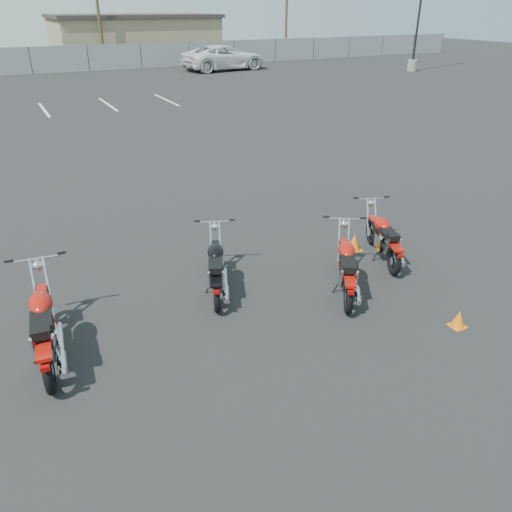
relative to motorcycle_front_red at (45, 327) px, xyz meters
name	(u,v)px	position (x,y,z in m)	size (l,w,h in m)	color
ground	(262,309)	(3.20, -0.30, -0.49)	(120.00, 120.00, 0.00)	black
motorcycle_front_red	(45,327)	(0.00, 0.00, 0.00)	(0.86, 2.22, 1.09)	black
motorcycle_second_black	(217,268)	(2.80, 0.59, -0.07)	(1.11, 1.88, 0.94)	black
motorcycle_third_red	(347,268)	(4.74, -0.44, -0.04)	(1.42, 1.88, 0.99)	black
motorcycle_rear_red	(384,238)	(6.12, 0.23, -0.07)	(1.08, 1.88, 0.94)	black
training_cone_near	(354,242)	(5.86, 0.77, -0.33)	(0.28, 0.28, 0.34)	orange
training_cone_far	(459,319)	(5.63, -2.12, -0.36)	(0.23, 0.23, 0.27)	orange
light_pole_east	(417,26)	(28.61, 23.45, 2.57)	(0.80, 0.70, 11.42)	gray
chainlink_fence	(30,60)	(3.20, 34.70, 0.41)	(80.06, 0.06, 1.80)	gray
tan_building_east	(134,36)	(13.20, 43.70, 1.37)	(14.40, 9.40, 3.70)	#92825E
utility_pole_c	(97,1)	(9.20, 38.70, 4.19)	(1.80, 0.24, 9.00)	#43331F
utility_pole_d	(287,2)	(27.20, 39.70, 4.19)	(1.80, 0.24, 9.00)	#43331F
parking_line_stripes	(9,112)	(0.70, 19.70, -0.49)	(15.12, 4.00, 0.01)	silver
white_van	(224,50)	(16.40, 30.49, 0.91)	(7.37, 2.95, 2.80)	silver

